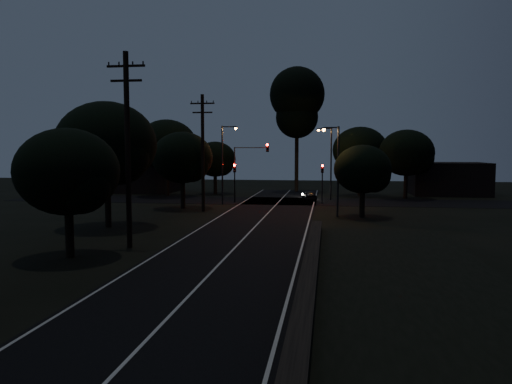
% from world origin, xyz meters
% --- Properties ---
extents(ground, '(160.00, 160.00, 0.00)m').
position_xyz_m(ground, '(0.00, 0.00, 0.00)').
color(ground, black).
extents(road_surface, '(60.00, 70.00, 0.03)m').
position_xyz_m(road_surface, '(0.00, 31.12, 0.01)').
color(road_surface, black).
rests_on(road_surface, ground).
extents(retaining_wall, '(6.93, 26.00, 1.60)m').
position_xyz_m(retaining_wall, '(7.74, 3.00, 0.62)').
color(retaining_wall, black).
rests_on(retaining_wall, ground).
extents(utility_pole_mid, '(2.20, 0.30, 11.00)m').
position_xyz_m(utility_pole_mid, '(-6.00, 15.00, 5.74)').
color(utility_pole_mid, black).
rests_on(utility_pole_mid, ground).
extents(utility_pole_far, '(2.20, 0.30, 10.50)m').
position_xyz_m(utility_pole_far, '(-6.00, 32.00, 5.48)').
color(utility_pole_far, black).
rests_on(utility_pole_far, ground).
extents(tree_left_b, '(5.25, 5.25, 6.68)m').
position_xyz_m(tree_left_b, '(-7.81, 11.89, 4.33)').
color(tree_left_b, black).
rests_on(tree_left_b, ground).
extents(tree_left_c, '(7.13, 7.13, 9.01)m').
position_xyz_m(tree_left_c, '(-10.25, 21.86, 5.82)').
color(tree_left_c, black).
rests_on(tree_left_c, ground).
extents(tree_left_d, '(5.74, 5.74, 7.29)m').
position_xyz_m(tree_left_d, '(-8.30, 33.88, 4.72)').
color(tree_left_d, black).
rests_on(tree_left_d, ground).
extents(tree_far_nw, '(5.23, 5.23, 6.63)m').
position_xyz_m(tree_far_nw, '(-8.82, 49.89, 4.29)').
color(tree_far_nw, black).
rests_on(tree_far_nw, ground).
extents(tree_far_w, '(7.22, 7.22, 9.20)m').
position_xyz_m(tree_far_w, '(-13.74, 45.85, 5.98)').
color(tree_far_w, black).
rests_on(tree_far_w, ground).
extents(tree_far_ne, '(6.62, 6.62, 8.37)m').
position_xyz_m(tree_far_ne, '(9.23, 49.87, 5.42)').
color(tree_far_ne, black).
rests_on(tree_far_ne, ground).
extents(tree_far_e, '(6.21, 6.21, 7.88)m').
position_xyz_m(tree_far_e, '(14.22, 46.87, 5.11)').
color(tree_far_e, black).
rests_on(tree_far_e, ground).
extents(tree_right_a, '(4.71, 4.71, 5.99)m').
position_xyz_m(tree_right_a, '(8.17, 29.90, 3.88)').
color(tree_right_a, black).
rests_on(tree_right_a, ground).
extents(tall_pine, '(7.27, 7.27, 16.52)m').
position_xyz_m(tall_pine, '(1.00, 55.00, 11.92)').
color(tall_pine, black).
rests_on(tall_pine, ground).
extents(building_left, '(10.00, 8.00, 4.40)m').
position_xyz_m(building_left, '(-20.00, 52.00, 2.20)').
color(building_left, black).
rests_on(building_left, ground).
extents(building_right, '(9.00, 7.00, 4.00)m').
position_xyz_m(building_right, '(20.00, 53.00, 2.00)').
color(building_right, black).
rests_on(building_right, ground).
extents(signal_left, '(0.28, 0.35, 4.10)m').
position_xyz_m(signal_left, '(-4.60, 39.99, 2.84)').
color(signal_left, black).
rests_on(signal_left, ground).
extents(signal_right, '(0.28, 0.35, 4.10)m').
position_xyz_m(signal_right, '(4.60, 39.99, 2.84)').
color(signal_right, black).
rests_on(signal_right, ground).
extents(signal_mast, '(3.70, 0.35, 6.25)m').
position_xyz_m(signal_mast, '(-2.91, 39.99, 4.34)').
color(signal_mast, black).
rests_on(signal_mast, ground).
extents(streetlight_a, '(1.66, 0.26, 8.00)m').
position_xyz_m(streetlight_a, '(-5.31, 38.00, 4.64)').
color(streetlight_a, black).
rests_on(streetlight_a, ground).
extents(streetlight_b, '(1.66, 0.26, 8.00)m').
position_xyz_m(streetlight_b, '(5.31, 44.00, 4.64)').
color(streetlight_b, black).
rests_on(streetlight_b, ground).
extents(streetlight_c, '(1.46, 0.26, 7.50)m').
position_xyz_m(streetlight_c, '(5.83, 30.00, 4.35)').
color(streetlight_c, black).
rests_on(streetlight_c, ground).
extents(car, '(1.86, 3.45, 1.12)m').
position_xyz_m(car, '(3.20, 43.06, 0.56)').
color(car, black).
rests_on(car, ground).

